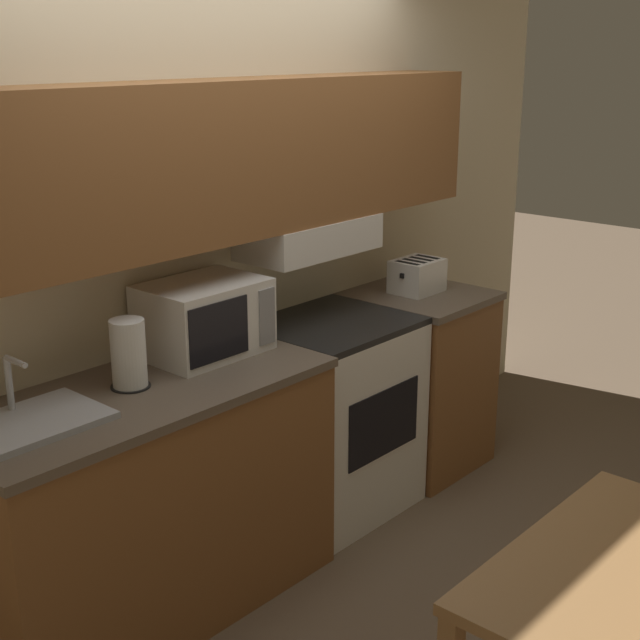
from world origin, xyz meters
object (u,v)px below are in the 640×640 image
at_px(stove_range, 332,416).
at_px(microwave, 204,318).
at_px(toaster, 417,276).
at_px(dining_table, 619,601).
at_px(paper_towel_roll, 129,354).
at_px(sink_basin, 32,421).

xyz_separation_m(stove_range, microwave, (-0.68, 0.11, 0.62)).
xyz_separation_m(toaster, dining_table, (-1.38, -1.73, -0.41)).
relative_size(paper_towel_roll, dining_table, 0.25).
bearing_deg(dining_table, paper_towel_roll, 102.97).
distance_m(stove_range, paper_towel_roll, 1.27).
bearing_deg(toaster, dining_table, -128.68).
relative_size(stove_range, sink_basin, 2.00).
distance_m(paper_towel_roll, dining_table, 1.85).
height_order(stove_range, dining_table, stove_range).
xyz_separation_m(stove_range, toaster, (0.67, 0.01, 0.56)).
distance_m(stove_range, sink_basin, 1.62).
relative_size(stove_range, microwave, 1.93).
relative_size(toaster, paper_towel_roll, 1.00).
height_order(paper_towel_roll, dining_table, paper_towel_roll).
xyz_separation_m(stove_range, paper_towel_roll, (-1.11, 0.03, 0.60)).
relative_size(stove_range, paper_towel_roll, 3.60).
bearing_deg(paper_towel_roll, stove_range, -1.54).
bearing_deg(stove_range, microwave, 170.90).
xyz_separation_m(microwave, dining_table, (-0.03, -1.82, -0.48)).
relative_size(sink_basin, paper_towel_roll, 1.80).
bearing_deg(stove_range, dining_table, -112.53).
bearing_deg(sink_basin, dining_table, -63.91).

